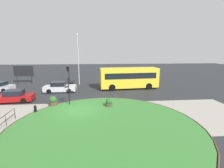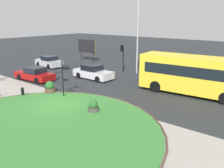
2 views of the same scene
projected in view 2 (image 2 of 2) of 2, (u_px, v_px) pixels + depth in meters
name	position (u px, v px, depth m)	size (l,w,h in m)	color
ground	(57.00, 105.00, 18.31)	(120.00, 120.00, 0.00)	#282B2D
sidewalk_paving	(36.00, 113.00, 16.90)	(32.00, 8.25, 0.02)	#9E998E
grass_island	(33.00, 132.00, 13.99)	(14.93, 14.93, 0.10)	#387A33
grass_kerb_ring	(33.00, 132.00, 13.99)	(15.24, 15.24, 0.11)	brown
signpost_directional	(63.00, 76.00, 19.76)	(1.00, 1.03, 3.08)	black
bollard_foreground	(23.00, 91.00, 20.41)	(0.26, 0.26, 0.77)	black
bus_yellow	(194.00, 74.00, 20.52)	(9.18, 3.16, 3.26)	yellow
car_near_lane	(35.00, 74.00, 25.51)	(4.62, 2.21, 1.40)	maroon
car_far_lane	(49.00, 62.00, 32.31)	(4.17, 2.10, 1.46)	#B7B7BC
car_trailing	(93.00, 72.00, 26.09)	(4.50, 1.88, 1.50)	silver
traffic_light_near	(122.00, 52.00, 28.90)	(0.49, 0.27, 3.23)	black
lamppost_tall	(138.00, 33.00, 27.59)	(0.32, 0.32, 8.71)	#B7B7BC
billboard_left	(87.00, 47.00, 35.93)	(3.51, 0.20, 3.22)	black
planter_near_signpost	(93.00, 107.00, 16.85)	(0.75, 0.75, 0.93)	#47423D
planter_kerbside	(50.00, 88.00, 21.14)	(0.91, 0.91, 1.09)	brown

